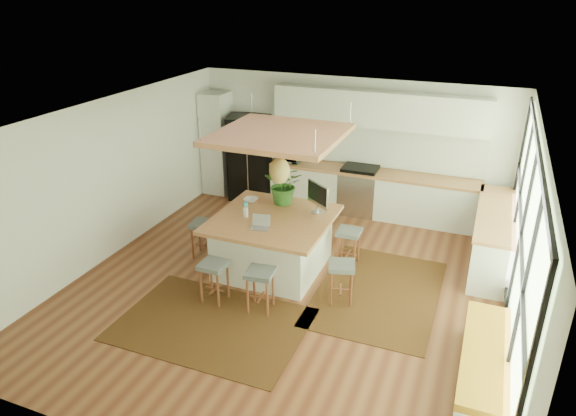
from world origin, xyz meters
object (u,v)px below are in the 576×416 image
at_px(fridge, 250,156).
at_px(stool_near_right, 260,289).
at_px(island, 273,243).
at_px(stool_left_side, 204,237).
at_px(stool_right_back, 348,245).
at_px(stool_near_left, 214,280).
at_px(microwave, 289,154).
at_px(laptop, 260,222).
at_px(stool_right_front, 341,281).
at_px(monitor, 318,198).
at_px(island_plant, 285,188).

relative_size(fridge, stool_near_right, 2.79).
relative_size(island, stool_left_side, 2.84).
bearing_deg(stool_right_back, stool_near_left, -130.83).
height_order(island, stool_left_side, island).
bearing_deg(stool_near_left, microwave, 95.38).
bearing_deg(microwave, stool_near_left, -90.26).
bearing_deg(stool_near_right, fridge, 117.20).
height_order(stool_right_back, stool_left_side, stool_left_side).
distance_m(stool_left_side, microwave, 2.93).
bearing_deg(laptop, microwave, 94.77).
bearing_deg(island, stool_near_left, -109.47).
height_order(stool_right_front, monitor, monitor).
relative_size(island, stool_right_back, 2.88).
xyz_separation_m(stool_right_back, stool_left_side, (-2.41, -0.64, 0.00)).
relative_size(stool_near_left, laptop, 2.13).
relative_size(stool_near_right, microwave, 1.25).
height_order(stool_right_back, monitor, monitor).
xyz_separation_m(stool_near_right, stool_right_back, (0.82, 1.76, 0.00)).
bearing_deg(stool_near_right, stool_right_back, 65.01).
xyz_separation_m(laptop, monitor, (0.63, 0.91, 0.14)).
height_order(fridge, stool_near_right, fridge).
distance_m(monitor, microwave, 2.67).
height_order(island, stool_near_right, island).
distance_m(stool_right_front, island_plant, 1.97).
bearing_deg(stool_near_left, island_plant, 77.88).
distance_m(fridge, stool_near_right, 4.44).
distance_m(island, stool_right_front, 1.43).
relative_size(fridge, island_plant, 2.58).
bearing_deg(laptop, fridge, 108.86).
height_order(fridge, laptop, fridge).
xyz_separation_m(stool_near_right, stool_right_front, (1.02, 0.64, 0.00)).
relative_size(stool_right_back, laptop, 2.13).
relative_size(stool_right_back, island_plant, 0.91).
height_order(fridge, monitor, fridge).
bearing_deg(island_plant, stool_left_side, -151.84).
bearing_deg(microwave, island, -79.35).
relative_size(island, microwave, 3.56).
xyz_separation_m(stool_near_left, stool_near_right, (0.73, 0.04, 0.00)).
bearing_deg(stool_left_side, stool_near_left, -53.59).
xyz_separation_m(stool_near_right, laptop, (-0.33, 0.72, 0.70)).
relative_size(stool_near_right, island_plant, 0.92).
relative_size(stool_right_back, stool_left_side, 0.99).
bearing_deg(island, fridge, 121.86).
xyz_separation_m(stool_left_side, microwave, (0.48, 2.79, 0.75)).
distance_m(stool_left_side, monitor, 2.13).
distance_m(stool_near_left, island_plant, 2.05).
height_order(stool_near_right, monitor, monitor).
bearing_deg(island_plant, monitor, -13.34).
bearing_deg(laptop, stool_near_left, -127.04).
distance_m(stool_near_left, laptop, 1.11).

